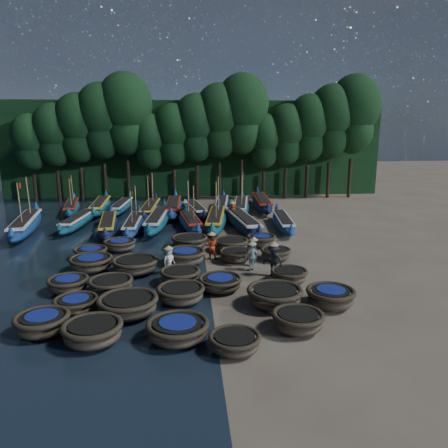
{
  "coord_description": "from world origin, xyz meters",
  "views": [
    {
      "loc": [
        -1.03,
        -24.55,
        7.98
      ],
      "look_at": [
        1.43,
        3.38,
        1.3
      ],
      "focal_mm": 35.0,
      "sensor_mm": 36.0,
      "label": 1
    }
  ],
  "objects": [
    {
      "name": "tree_9",
      "position": [
        4.7,
        20.0,
        8.67
      ],
      "size": [
        5.34,
        5.34,
        12.58
      ],
      "color": "black",
      "rests_on": "ground"
    },
    {
      "name": "tree_14",
      "position": [
        16.2,
        20.0,
        8.67
      ],
      "size": [
        5.34,
        5.34,
        12.58
      ],
      "color": "black",
      "rests_on": "ground"
    },
    {
      "name": "coracle_22",
      "position": [
        -0.88,
        2.19,
        0.47
      ],
      "size": [
        2.48,
        2.48,
        0.83
      ],
      "rotation": [
        0.0,
        0.0,
        0.17
      ],
      "color": "#4D3F30",
      "rests_on": "ground"
    },
    {
      "name": "long_boat_4",
      "position": [
        -3.25,
        8.1,
        0.58
      ],
      "size": [
        2.22,
        8.63,
        1.52
      ],
      "rotation": [
        0.0,
        0.0,
        -0.08
      ],
      "color": "#0F4756",
      "rests_on": "ground"
    },
    {
      "name": "tree_12",
      "position": [
        11.6,
        20.0,
        7.32
      ],
      "size": [
        4.51,
        4.51,
        10.63
      ],
      "color": "black",
      "rests_on": "ground"
    },
    {
      "name": "coracle_5",
      "position": [
        -5.79,
        -6.81,
        0.37
      ],
      "size": [
        2.0,
        2.0,
        0.64
      ],
      "rotation": [
        0.0,
        0.0,
        -0.16
      ],
      "color": "#4D3F30",
      "rests_on": "ground"
    },
    {
      "name": "fisherman_1",
      "position": [
        2.67,
        -1.43,
        0.9
      ],
      "size": [
        0.62,
        0.69,
        1.77
      ],
      "rotation": [
        0.0,
        0.0,
        2.1
      ],
      "color": "#1B6272",
      "rests_on": "ground"
    },
    {
      "name": "tree_8",
      "position": [
        2.4,
        20.0,
        8.0
      ],
      "size": [
        4.92,
        4.92,
        11.6
      ],
      "color": "black",
      "rests_on": "ground"
    },
    {
      "name": "coracle_19",
      "position": [
        4.12,
        -0.53,
        0.4
      ],
      "size": [
        2.16,
        2.16,
        0.7
      ],
      "rotation": [
        0.0,
        0.0,
        0.37
      ],
      "color": "#4D3F30",
      "rests_on": "ground"
    },
    {
      "name": "fisherman_4",
      "position": [
        2.45,
        -2.22,
        0.86
      ],
      "size": [
        0.98,
        0.82,
        1.77
      ],
      "rotation": [
        0.0,
        0.0,
        3.71
      ],
      "color": "silver",
      "rests_on": "ground"
    },
    {
      "name": "long_boat_10",
      "position": [
        -8.66,
        14.34,
        0.55
      ],
      "size": [
        1.78,
        8.27,
        1.46
      ],
      "rotation": [
        0.0,
        0.0,
        0.04
      ],
      "color": "#0F4756",
      "rests_on": "ground"
    },
    {
      "name": "coracle_1",
      "position": [
        -4.52,
        -9.65,
        0.47
      ],
      "size": [
        2.28,
        2.28,
        0.83
      ],
      "rotation": [
        0.0,
        0.0,
        -0.12
      ],
      "color": "#4D3F30",
      "rests_on": "ground"
    },
    {
      "name": "coracle_15",
      "position": [
        -6.24,
        -1.51,
        0.46
      ],
      "size": [
        2.35,
        2.35,
        0.79
      ],
      "rotation": [
        0.0,
        0.0,
        -0.03
      ],
      "color": "#4D3F30",
      "rests_on": "ground"
    },
    {
      "name": "ground",
      "position": [
        0.0,
        0.0,
        0.0
      ],
      "size": [
        120.0,
        120.0,
        0.0
      ],
      "primitive_type": "plane",
      "color": "#7A6E59",
      "rests_on": "ground"
    },
    {
      "name": "long_boat_6",
      "position": [
        1.2,
        7.72,
        0.59
      ],
      "size": [
        2.65,
        8.76,
        3.75
      ],
      "rotation": [
        0.0,
        0.0,
        -0.13
      ],
      "color": "#0F4756",
      "rests_on": "ground"
    },
    {
      "name": "tree_11",
      "position": [
        9.3,
        20.0,
        6.65
      ],
      "size": [
        4.09,
        4.09,
        9.65
      ],
      "color": "black",
      "rests_on": "ground"
    },
    {
      "name": "coracle_24",
      "position": [
        3.75,
        2.32,
        0.43
      ],
      "size": [
        2.09,
        2.09,
        0.75
      ],
      "rotation": [
        0.0,
        0.0,
        -0.22
      ],
      "color": "#4D3F30",
      "rests_on": "ground"
    },
    {
      "name": "fisherman_0",
      "position": [
        -2.01,
        -2.41,
        0.82
      ],
      "size": [
        0.85,
        0.85,
        1.69
      ],
      "rotation": [
        0.0,
        0.0,
        0.77
      ],
      "color": "silver",
      "rests_on": "ground"
    },
    {
      "name": "long_boat_1",
      "position": [
        -9.27,
        8.66,
        0.51
      ],
      "size": [
        2.18,
        7.5,
        1.33
      ],
      "rotation": [
        0.0,
        0.0,
        -0.12
      ],
      "color": "#0F4756",
      "rests_on": "ground"
    },
    {
      "name": "coracle_20",
      "position": [
        -6.72,
        0.7,
        0.37
      ],
      "size": [
        2.24,
        2.24,
        0.65
      ],
      "rotation": [
        0.0,
        0.0,
        -0.27
      ],
      "color": "#4D3F30",
      "rests_on": "ground"
    },
    {
      "name": "tree_4",
      "position": [
        -6.8,
        20.0,
        8.67
      ],
      "size": [
        5.34,
        5.34,
        12.58
      ],
      "color": "black",
      "rests_on": "ground"
    },
    {
      "name": "fisherman_6",
      "position": [
        2.62,
        9.07,
        0.9
      ],
      "size": [
        0.9,
        0.97,
        1.87
      ],
      "rotation": [
        0.0,
        0.0,
        5.31
      ],
      "color": "#BA4218",
      "rests_on": "ground"
    },
    {
      "name": "coracle_7",
      "position": [
        -1.36,
        -6.2,
        0.44
      ],
      "size": [
        2.34,
        2.34,
        0.76
      ],
      "rotation": [
        0.0,
        0.0,
        -0.18
      ],
      "color": "#4D3F30",
      "rests_on": "ground"
    },
    {
      "name": "long_boat_5",
      "position": [
        -0.8,
        7.81,
        0.55
      ],
      "size": [
        2.46,
        8.04,
        3.44
      ],
      "rotation": [
        0.0,
        0.0,
        0.13
      ],
      "color": "navy",
      "rests_on": "ground"
    },
    {
      "name": "tree_2",
      "position": [
        -11.4,
        20.0,
        7.32
      ],
      "size": [
        4.51,
        4.51,
        10.63
      ],
      "color": "black",
      "rests_on": "ground"
    },
    {
      "name": "coracle_23",
      "position": [
        1.71,
        1.5,
        0.44
      ],
      "size": [
        2.58,
        2.58,
        0.77
      ],
      "rotation": [
        0.0,
        0.0,
        -0.33
      ],
      "color": "#4D3F30",
      "rests_on": "ground"
    },
    {
      "name": "long_boat_7",
      "position": [
        3.12,
        6.86,
        0.61
      ],
      "size": [
        2.67,
        8.98,
        1.59
      ],
      "rotation": [
        0.0,
        0.0,
        0.13
      ],
      "color": "#0F1939",
      "rests_on": "ground"
    },
    {
      "name": "long_boat_11",
      "position": [
        -6.79,
        14.29,
        0.49
      ],
      "size": [
        1.92,
        7.29,
        1.29
      ],
      "rotation": [
        0.0,
        0.0,
        -0.09
      ],
      "color": "#0F4756",
      "rests_on": "ground"
    },
    {
      "name": "coracle_10",
      "position": [
        -6.7,
        -4.51,
        0.42
      ],
      "size": [
        1.95,
        1.95,
        0.72
      ],
      "rotation": [
        0.0,
        0.0,
        -0.03
      ],
      "color": "#4D3F30",
      "rests_on": "ground"
    },
    {
      "name": "long_boat_2",
      "position": [
        -6.77,
        7.12,
        0.53
      ],
      "size": [
        2.28,
        7.91,
        1.4
      ],
      "rotation": [
        0.0,
        0.0,
        0.12
      ],
      "color": "#0F1939",
      "rests_on": "ground"
    },
    {
      "name": "foliage_wall",
      "position": [
        0.0,
        23.5,
        5.0
      ],
      "size": [
        40.0,
        3.0,
        10.0
      ],
      "primitive_type": "cube",
      "color": "black",
      "rests_on": "ground"
    },
    {
      "name": "long_boat_12",
      "position": [
        -4.12,
        12.54,
        0.56
      ],
      "size": [
        1.9,
        8.32,
        3.54
      ],
      "rotation": [
        0.0,
        0.0,
        -0.06
      ],
      "color": "#0F1939",
      "rests_on": "ground"
    },
    {
      "name": "coracle_9",
      "position": [
        5.16,
        -7.27,
        0.49
      ],
      "size": [
        2.17,
        2.17,
        0.85
      ],
      "rotation": [
        0.0,
        0.0,
        0.1
      ],
      "color": "#4D3F30",
      "rests_on": "ground"
    },
    {
      "name": "long_boat_0",
      "position": [
        -12.68,
        7.35,
        0.62
      ],
      "size": [
        2.84,
        9.1,
        3.9
      ],
      "rotation": [
        0.0,
        0.0,
        0.14
      ],
      "color": "navy",
      "rests_on": "ground"
    },
    {
      "name": "coracle_21",
      "position": [
        -5.22,
        2.16,
        0.4
      ],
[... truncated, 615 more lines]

